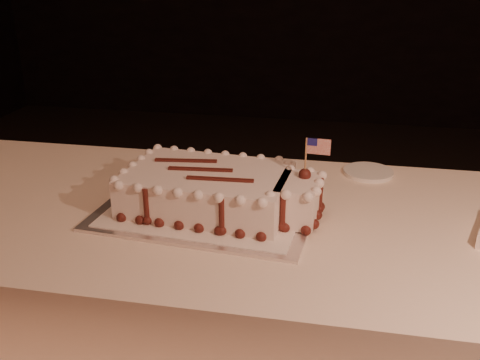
% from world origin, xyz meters
% --- Properties ---
extents(banquet_table, '(2.40, 0.80, 0.75)m').
position_xyz_m(banquet_table, '(0.00, 0.60, 0.38)').
color(banquet_table, '#FFE2C5').
rests_on(banquet_table, ground).
extents(cake_board, '(0.55, 0.44, 0.01)m').
position_xyz_m(cake_board, '(-0.34, 0.60, 0.75)').
color(cake_board, silver).
rests_on(cake_board, banquet_table).
extents(doily, '(0.50, 0.39, 0.00)m').
position_xyz_m(doily, '(-0.34, 0.60, 0.76)').
color(doily, white).
rests_on(doily, cake_board).
extents(sheet_cake, '(0.51, 0.32, 0.20)m').
position_xyz_m(sheet_cake, '(-0.31, 0.60, 0.81)').
color(sheet_cake, white).
rests_on(sheet_cake, doily).
extents(side_plate, '(0.14, 0.14, 0.01)m').
position_xyz_m(side_plate, '(0.06, 0.92, 0.76)').
color(side_plate, white).
rests_on(side_plate, banquet_table).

